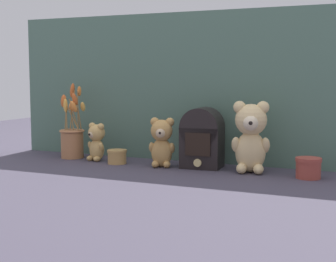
% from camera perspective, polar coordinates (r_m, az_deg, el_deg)
% --- Properties ---
extents(ground_plane, '(4.00, 4.00, 0.00)m').
position_cam_1_polar(ground_plane, '(2.01, -0.23, -4.02)').
color(ground_plane, '#3D3847').
extents(backdrop_wall, '(1.55, 0.02, 0.61)m').
position_cam_1_polar(backdrop_wall, '(2.13, 1.60, 4.85)').
color(backdrop_wall, '#4C6B5B').
rests_on(backdrop_wall, ground).
extents(teddy_bear_large, '(0.15, 0.13, 0.26)m').
position_cam_1_polar(teddy_bear_large, '(1.91, 9.16, -0.48)').
color(teddy_bear_large, '#DBBC84').
rests_on(teddy_bear_large, ground).
extents(teddy_bear_medium, '(0.11, 0.10, 0.19)m').
position_cam_1_polar(teddy_bear_medium, '(2.00, -0.68, -1.14)').
color(teddy_bear_medium, tan).
rests_on(teddy_bear_medium, ground).
extents(teddy_bear_small, '(0.09, 0.08, 0.16)m').
position_cam_1_polar(teddy_bear_small, '(2.16, -7.95, -1.11)').
color(teddy_bear_small, tan).
rests_on(teddy_bear_small, ground).
extents(flower_vase, '(0.12, 0.13, 0.32)m').
position_cam_1_polar(flower_vase, '(2.25, -10.57, -0.68)').
color(flower_vase, '#AD7047').
rests_on(flower_vase, ground).
extents(vintage_radio, '(0.16, 0.13, 0.23)m').
position_cam_1_polar(vintage_radio, '(1.99, 3.81, -0.73)').
color(vintage_radio, black).
rests_on(vintage_radio, ground).
extents(decorative_tin_tall, '(0.09, 0.09, 0.07)m').
position_cam_1_polar(decorative_tin_tall, '(1.86, 15.32, -3.94)').
color(decorative_tin_tall, '#993D33').
rests_on(decorative_tin_tall, ground).
extents(decorative_tin_short, '(0.08, 0.08, 0.06)m').
position_cam_1_polar(decorative_tin_short, '(2.09, -5.67, -2.84)').
color(decorative_tin_short, tan).
rests_on(decorative_tin_short, ground).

